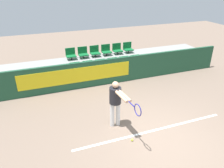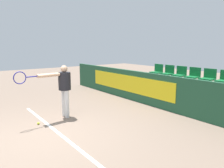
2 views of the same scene
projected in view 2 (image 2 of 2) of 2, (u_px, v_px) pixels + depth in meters
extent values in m
plane|color=#7A6656|center=(41.00, 136.00, 5.09)|extent=(30.00, 30.00, 0.00)
cube|color=white|center=(57.00, 132.00, 5.32)|extent=(4.97, 0.08, 0.01)
cube|color=#1E4C33|center=(158.00, 91.00, 7.32)|extent=(10.82, 0.12, 1.14)
cube|color=yellow|center=(127.00, 83.00, 8.48)|extent=(4.59, 0.02, 0.63)
cube|color=gray|center=(168.00, 100.00, 7.70)|extent=(10.42, 0.89, 0.39)
cube|color=gray|center=(184.00, 91.00, 8.18)|extent=(10.42, 0.89, 0.79)
cylinder|color=#333333|center=(140.00, 86.00, 8.82)|extent=(0.07, 0.07, 0.14)
cube|color=#146B33|center=(140.00, 84.00, 8.80)|extent=(0.45, 0.37, 0.05)
cube|color=#146B33|center=(144.00, 79.00, 8.87)|extent=(0.45, 0.04, 0.32)
cylinder|color=#333333|center=(151.00, 88.00, 8.36)|extent=(0.07, 0.07, 0.14)
cube|color=#146B33|center=(151.00, 86.00, 8.35)|extent=(0.45, 0.37, 0.05)
cube|color=#146B33|center=(154.00, 81.00, 8.41)|extent=(0.45, 0.04, 0.32)
cylinder|color=#333333|center=(163.00, 91.00, 7.90)|extent=(0.07, 0.07, 0.14)
cube|color=#146B33|center=(163.00, 88.00, 7.89)|extent=(0.45, 0.37, 0.05)
cube|color=#146B33|center=(166.00, 83.00, 7.95)|extent=(0.45, 0.04, 0.32)
cylinder|color=#333333|center=(176.00, 93.00, 7.45)|extent=(0.07, 0.07, 0.14)
cube|color=#146B33|center=(176.00, 91.00, 7.43)|extent=(0.45, 0.37, 0.05)
cube|color=#146B33|center=(179.00, 85.00, 7.50)|extent=(0.45, 0.04, 0.32)
cylinder|color=#333333|center=(191.00, 97.00, 6.99)|extent=(0.07, 0.07, 0.14)
cube|color=#146B33|center=(191.00, 94.00, 6.97)|extent=(0.45, 0.37, 0.05)
cube|color=#146B33|center=(194.00, 87.00, 7.04)|extent=(0.45, 0.04, 0.32)
cylinder|color=#333333|center=(208.00, 100.00, 6.53)|extent=(0.07, 0.07, 0.14)
cube|color=#146B33|center=(208.00, 97.00, 6.52)|extent=(0.45, 0.37, 0.05)
cube|color=#146B33|center=(211.00, 90.00, 6.58)|extent=(0.45, 0.04, 0.32)
cylinder|color=#333333|center=(156.00, 75.00, 9.27)|extent=(0.07, 0.07, 0.14)
cube|color=#146B33|center=(156.00, 72.00, 9.26)|extent=(0.45, 0.37, 0.05)
cube|color=#146B33|center=(159.00, 68.00, 9.32)|extent=(0.45, 0.04, 0.32)
cylinder|color=#333333|center=(167.00, 76.00, 8.81)|extent=(0.07, 0.07, 0.14)
cube|color=#146B33|center=(167.00, 74.00, 8.80)|extent=(0.45, 0.37, 0.05)
cube|color=#146B33|center=(170.00, 69.00, 8.86)|extent=(0.45, 0.04, 0.32)
cylinder|color=#333333|center=(179.00, 78.00, 8.36)|extent=(0.07, 0.07, 0.14)
cube|color=#146B33|center=(179.00, 75.00, 8.34)|extent=(0.45, 0.37, 0.05)
cube|color=#146B33|center=(182.00, 70.00, 8.41)|extent=(0.45, 0.04, 0.32)
cylinder|color=#333333|center=(192.00, 80.00, 7.90)|extent=(0.07, 0.07, 0.14)
cube|color=#146B33|center=(192.00, 77.00, 7.88)|extent=(0.45, 0.37, 0.05)
cube|color=#146B33|center=(195.00, 72.00, 7.95)|extent=(0.45, 0.04, 0.32)
cylinder|color=#333333|center=(207.00, 82.00, 7.44)|extent=(0.07, 0.07, 0.14)
cube|color=#146B33|center=(207.00, 79.00, 7.43)|extent=(0.45, 0.37, 0.05)
cube|color=#146B33|center=(210.00, 73.00, 7.49)|extent=(0.45, 0.04, 0.32)
cylinder|color=#333333|center=(224.00, 84.00, 6.99)|extent=(0.07, 0.07, 0.14)
cube|color=#146B33|center=(224.00, 81.00, 6.97)|extent=(0.45, 0.37, 0.05)
cylinder|color=silver|center=(64.00, 103.00, 6.49)|extent=(0.13, 0.13, 0.81)
cylinder|color=silver|center=(67.00, 104.00, 6.33)|extent=(0.13, 0.13, 0.81)
cylinder|color=black|center=(65.00, 81.00, 6.30)|extent=(0.35, 0.35, 0.51)
sphere|color=tan|center=(64.00, 69.00, 6.23)|extent=(0.20, 0.20, 0.20)
cylinder|color=tan|center=(48.00, 75.00, 5.98)|extent=(0.14, 0.62, 0.09)
cylinder|color=tan|center=(49.00, 75.00, 5.90)|extent=(0.14, 0.62, 0.09)
cylinder|color=navy|center=(32.00, 77.00, 5.64)|extent=(0.05, 0.30, 0.03)
torus|color=navy|center=(20.00, 78.00, 5.45)|extent=(0.05, 0.32, 0.32)
sphere|color=#CCDB33|center=(38.00, 123.00, 5.82)|extent=(0.07, 0.07, 0.07)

